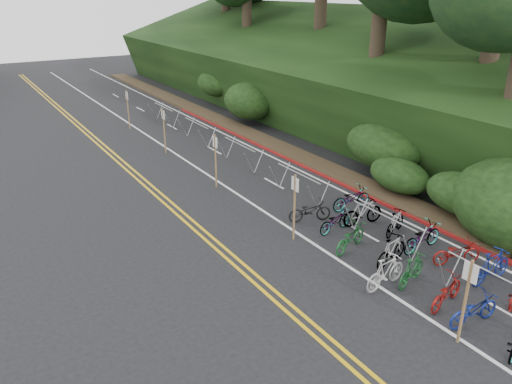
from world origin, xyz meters
TOP-DOWN VIEW (x-y plane):
  - ground at (0.00, 0.00)m, footprint 120.00×120.00m
  - road_markings at (0.63, 10.10)m, footprint 7.47×80.00m
  - red_curb at (5.70, 12.00)m, footprint 0.25×28.00m
  - embankment at (12.96, 19.04)m, footprint 14.30×48.14m
  - bike_rack_front at (2.61, -1.27)m, footprint 1.19×2.56m
  - bike_racks_rest at (3.00, 13.00)m, footprint 1.14×23.00m
  - signpost_near at (0.86, -1.87)m, footprint 0.08×0.40m
  - signposts_rest at (0.60, 14.00)m, footprint 0.08×18.40m
  - bike_front at (1.13, 0.99)m, footprint 0.67×1.77m
  - bike_valet at (3.02, 1.38)m, footprint 3.44×10.83m

SIDE VIEW (x-z plane):
  - ground at x=0.00m, z-range 0.00..0.00m
  - road_markings at x=0.63m, z-range 0.00..0.01m
  - red_curb at x=5.70m, z-range 0.00..0.10m
  - bike_valet at x=3.02m, z-range -0.07..1.02m
  - bike_front at x=1.13m, z-range 0.00..1.04m
  - bike_racks_rest at x=3.00m, z-range 0.27..1.44m
  - bike_rack_front at x=2.61m, z-range 0.26..1.52m
  - signpost_near at x=0.86m, z-range 0.18..2.60m
  - signposts_rest at x=0.60m, z-range 0.18..2.68m
  - embankment at x=12.96m, z-range -1.99..7.12m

